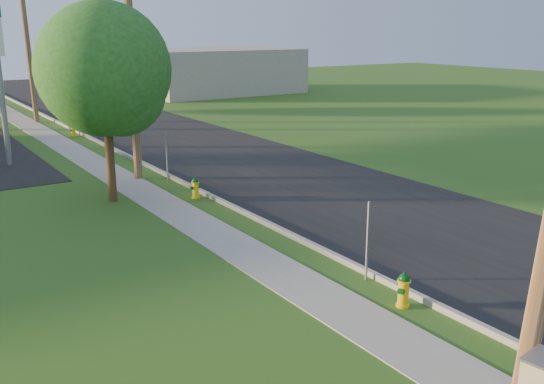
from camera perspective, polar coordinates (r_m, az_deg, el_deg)
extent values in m
plane|color=#335821|center=(12.47, 21.30, -14.46)|extent=(140.00, 140.00, 0.00)
cube|color=black|center=(21.86, 7.01, -0.65)|extent=(8.00, 120.00, 0.02)
cube|color=gray|center=(19.59, -1.99, -2.24)|extent=(0.15, 120.00, 0.15)
cube|color=gray|center=(18.81, -6.55, -3.28)|extent=(1.50, 120.00, 0.03)
cylinder|color=brown|center=(24.55, -13.10, 12.40)|extent=(0.32, 0.32, 9.80)
cylinder|color=brown|center=(41.89, -21.98, 12.54)|extent=(0.49, 0.32, 9.50)
cube|color=gray|center=(14.74, 8.98, -4.62)|extent=(0.05, 0.04, 2.00)
cube|color=gray|center=(24.43, -9.86, 3.32)|extent=(0.05, 0.04, 2.00)
cube|color=gray|center=(35.81, -17.79, 6.58)|extent=(0.05, 0.04, 2.00)
cylinder|color=gray|center=(29.07, -23.95, 7.13)|extent=(0.24, 0.24, 5.00)
cube|color=gray|center=(57.91, -5.29, 11.29)|extent=(14.00, 10.00, 4.00)
cylinder|color=#3D2615|center=(21.83, -15.02, 3.66)|extent=(0.30, 0.30, 3.54)
sphere|color=#234C13|center=(21.46, -15.55, 11.08)|extent=(4.53, 4.53, 4.53)
sphere|color=#234C13|center=(21.37, -14.13, 9.25)|extent=(3.11, 3.11, 3.11)
cylinder|color=#E3AE0D|center=(13.91, 12.19, -10.35)|extent=(0.30, 0.30, 0.07)
cylinder|color=#E3AE0D|center=(13.79, 12.26, -9.24)|extent=(0.24, 0.24, 0.65)
cylinder|color=#E3AE0D|center=(13.68, 12.33, -8.17)|extent=(0.30, 0.30, 0.04)
sphere|color=#073911|center=(13.66, 12.34, -8.00)|extent=(0.25, 0.25, 0.25)
cylinder|color=#073911|center=(13.61, 12.37, -7.49)|extent=(0.05, 0.05, 0.07)
cylinder|color=#073911|center=(13.71, 12.88, -9.04)|extent=(0.16, 0.17, 0.12)
cylinder|color=#073911|center=(13.63, 12.05, -9.15)|extent=(0.14, 0.13, 0.10)
cylinder|color=#073911|center=(13.89, 12.50, -8.69)|extent=(0.14, 0.13, 0.10)
cylinder|color=yellow|center=(22.03, -7.19, -0.48)|extent=(0.29, 0.29, 0.06)
cylinder|color=yellow|center=(21.96, -7.21, 0.23)|extent=(0.23, 0.23, 0.62)
cylinder|color=yellow|center=(21.89, -7.24, 0.91)|extent=(0.29, 0.29, 0.04)
sphere|color=#083C12|center=(21.88, -7.24, 1.01)|extent=(0.24, 0.24, 0.24)
cylinder|color=#083C12|center=(21.85, -7.25, 1.33)|extent=(0.05, 0.05, 0.06)
cylinder|color=#083C12|center=(21.81, -7.07, 0.35)|extent=(0.12, 0.13, 0.11)
cylinder|color=#083C12|center=(21.88, -7.57, 0.39)|extent=(0.11, 0.10, 0.09)
cylinder|color=#083C12|center=(21.99, -6.88, 0.48)|extent=(0.11, 0.10, 0.09)
cylinder|color=#E2BB03|center=(35.98, -18.15, 5.02)|extent=(0.28, 0.28, 0.06)
cylinder|color=#E2BB03|center=(35.94, -18.19, 5.44)|extent=(0.22, 0.22, 0.59)
cylinder|color=#E2BB03|center=(35.90, -18.22, 5.85)|extent=(0.28, 0.28, 0.04)
sphere|color=#0A3913|center=(35.90, -18.23, 5.91)|extent=(0.23, 0.23, 0.23)
cylinder|color=#0A3913|center=(35.88, -18.24, 6.09)|extent=(0.05, 0.05, 0.06)
cylinder|color=#0A3913|center=(35.80, -18.14, 5.54)|extent=(0.11, 0.12, 0.11)
cylinder|color=#0A3913|center=(35.89, -18.41, 5.54)|extent=(0.10, 0.09, 0.09)
cylinder|color=#0A3913|center=(35.96, -17.99, 5.59)|extent=(0.10, 0.09, 0.09)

